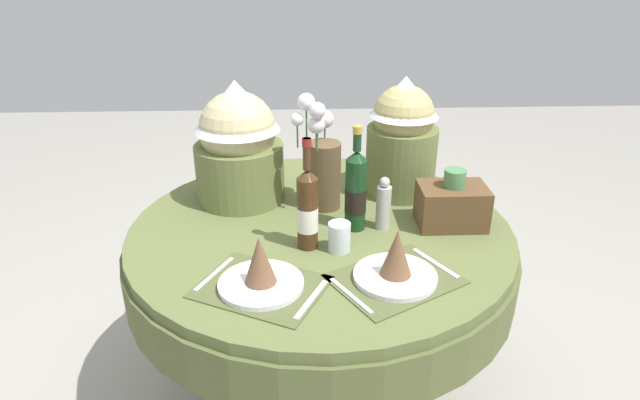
# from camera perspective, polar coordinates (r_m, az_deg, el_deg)

# --- Properties ---
(ground) EXTENTS (8.00, 8.00, 0.00)m
(ground) POSITION_cam_1_polar(r_m,az_deg,el_deg) (2.32, 0.03, -18.85)
(ground) COLOR #9E998E
(dining_table) EXTENTS (1.32, 1.32, 0.73)m
(dining_table) POSITION_cam_1_polar(r_m,az_deg,el_deg) (1.94, 0.04, -5.98)
(dining_table) COLOR #5B6638
(dining_table) RESTS_ON ground
(place_setting_left) EXTENTS (0.42, 0.38, 0.16)m
(place_setting_left) POSITION_cam_1_polar(r_m,az_deg,el_deg) (1.54, -6.17, -7.54)
(place_setting_left) COLOR #4E562F
(place_setting_left) RESTS_ON dining_table
(place_setting_right) EXTENTS (0.42, 0.40, 0.16)m
(place_setting_right) POSITION_cam_1_polar(r_m,az_deg,el_deg) (1.58, 7.84, -6.75)
(place_setting_right) COLOR #4E562F
(place_setting_right) RESTS_ON dining_table
(flower_vase) EXTENTS (0.17, 0.19, 0.43)m
(flower_vase) POSITION_cam_1_polar(r_m,az_deg,el_deg) (1.94, 0.25, 3.84)
(flower_vase) COLOR brown
(flower_vase) RESTS_ON dining_table
(wine_bottle_left) EXTENTS (0.07, 0.07, 0.36)m
(wine_bottle_left) POSITION_cam_1_polar(r_m,az_deg,el_deg) (1.81, 3.71, 0.99)
(wine_bottle_left) COLOR #143819
(wine_bottle_left) RESTS_ON dining_table
(wine_bottle_centre) EXTENTS (0.07, 0.07, 0.36)m
(wine_bottle_centre) POSITION_cam_1_polar(r_m,az_deg,el_deg) (1.69, -1.31, -0.89)
(wine_bottle_centre) COLOR #422814
(wine_bottle_centre) RESTS_ON dining_table
(tumbler_near_right) EXTENTS (0.07, 0.07, 0.09)m
(tumbler_near_right) POSITION_cam_1_polar(r_m,az_deg,el_deg) (1.72, 2.01, -3.83)
(tumbler_near_right) COLOR silver
(tumbler_near_right) RESTS_ON dining_table
(pepper_mill) EXTENTS (0.05, 0.05, 0.18)m
(pepper_mill) POSITION_cam_1_polar(r_m,az_deg,el_deg) (1.84, 6.58, -0.53)
(pepper_mill) COLOR #B7B2AD
(pepper_mill) RESTS_ON dining_table
(gift_tub_back_left) EXTENTS (0.32, 0.32, 0.45)m
(gift_tub_back_left) POSITION_cam_1_polar(r_m,az_deg,el_deg) (2.01, -8.47, 6.24)
(gift_tub_back_left) COLOR olive
(gift_tub_back_left) RESTS_ON dining_table
(gift_tub_back_right) EXTENTS (0.26, 0.26, 0.45)m
(gift_tub_back_right) POSITION_cam_1_polar(r_m,az_deg,el_deg) (2.07, 8.53, 6.91)
(gift_tub_back_right) COLOR olive
(gift_tub_back_right) RESTS_ON dining_table
(woven_basket_side_right) EXTENTS (0.23, 0.16, 0.20)m
(woven_basket_side_right) POSITION_cam_1_polar(r_m,az_deg,el_deg) (1.91, 13.46, -0.42)
(woven_basket_side_right) COLOR brown
(woven_basket_side_right) RESTS_ON dining_table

